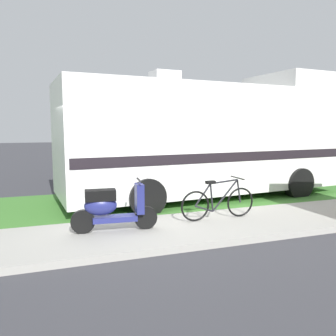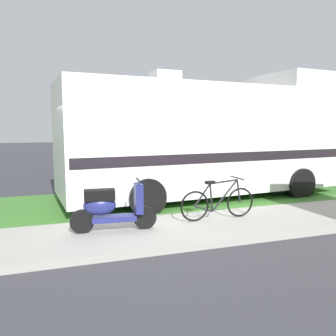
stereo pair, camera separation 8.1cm
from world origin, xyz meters
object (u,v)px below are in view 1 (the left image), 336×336
(motorhome_rv, at_px, (207,138))
(bicycle, at_px, (218,202))
(scooter, at_px, (111,207))
(pickup_truck_far, at_px, (159,148))
(pickup_truck_near, at_px, (160,153))

(motorhome_rv, distance_m, bicycle, 2.97)
(scooter, distance_m, pickup_truck_far, 11.29)
(scooter, distance_m, pickup_truck_near, 8.10)
(scooter, height_order, pickup_truck_far, pickup_truck_far)
(motorhome_rv, distance_m, pickup_truck_near, 4.79)
(scooter, height_order, bicycle, scooter)
(motorhome_rv, bearing_deg, bicycle, -109.94)
(scooter, bearing_deg, pickup_truck_far, 67.92)
(motorhome_rv, bearing_deg, pickup_truck_near, 88.34)
(motorhome_rv, height_order, scooter, motorhome_rv)
(scooter, bearing_deg, bicycle, 2.76)
(bicycle, xyz_separation_m, pickup_truck_far, (1.95, 10.35, 0.46))
(bicycle, height_order, pickup_truck_near, pickup_truck_near)
(pickup_truck_far, bearing_deg, motorhome_rv, -97.55)
(bicycle, bearing_deg, pickup_truck_far, 79.31)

